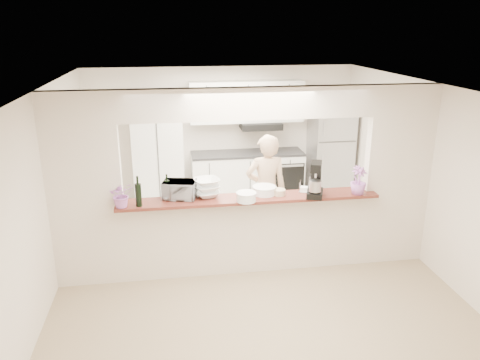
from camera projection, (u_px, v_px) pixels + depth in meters
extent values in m
plane|color=tan|center=(248.00, 270.00, 6.46)|extent=(6.00, 6.00, 0.00)
cube|color=beige|center=(233.00, 224.00, 7.91)|extent=(5.00, 2.90, 0.01)
cube|color=silver|center=(85.00, 193.00, 5.77)|extent=(0.90, 0.15, 2.50)
cube|color=silver|center=(397.00, 177.00, 6.37)|extent=(0.90, 0.15, 2.50)
cube|color=silver|center=(249.00, 103.00, 5.73)|extent=(3.20, 0.15, 0.40)
cube|color=silver|center=(248.00, 235.00, 6.30)|extent=(3.20, 0.15, 1.05)
cube|color=brown|center=(249.00, 199.00, 6.08)|extent=(3.40, 0.38, 0.04)
cube|color=white|center=(158.00, 150.00, 8.48)|extent=(0.90, 0.60, 2.10)
cube|color=white|center=(247.00, 177.00, 8.92)|extent=(2.10, 0.60, 0.90)
cube|color=#2D2D2F|center=(248.00, 153.00, 8.77)|extent=(2.10, 0.62, 0.04)
cube|color=white|center=(247.00, 102.00, 8.58)|extent=(2.10, 0.35, 0.75)
cube|color=black|center=(261.00, 126.00, 8.66)|extent=(0.75, 0.45, 0.12)
cube|color=black|center=(290.00, 178.00, 8.72)|extent=(0.55, 0.02, 0.55)
cube|color=#B7B7BC|center=(330.00, 154.00, 8.98)|extent=(0.75, 0.70, 1.70)
imported|color=pink|center=(122.00, 195.00, 5.69)|extent=(0.33, 0.29, 0.32)
cylinder|color=black|center=(167.00, 189.00, 5.99)|extent=(0.06, 0.06, 0.24)
cylinder|color=black|center=(167.00, 177.00, 5.94)|extent=(0.02, 0.02, 0.08)
cylinder|color=black|center=(138.00, 195.00, 5.73)|extent=(0.08, 0.08, 0.29)
cylinder|color=black|center=(137.00, 180.00, 5.66)|extent=(0.03, 0.03, 0.10)
imported|color=#ACABB0|center=(179.00, 190.00, 6.00)|extent=(0.47, 0.37, 0.23)
imported|color=white|center=(207.00, 188.00, 6.05)|extent=(0.39, 0.39, 0.24)
cylinder|color=white|center=(246.00, 197.00, 5.91)|extent=(0.25, 0.25, 0.11)
cylinder|color=white|center=(246.00, 193.00, 5.89)|extent=(0.26, 0.26, 0.01)
cylinder|color=white|center=(264.00, 191.00, 6.16)|extent=(0.30, 0.30, 0.10)
cylinder|color=white|center=(264.00, 187.00, 6.14)|extent=(0.31, 0.31, 0.01)
cylinder|color=maroon|center=(262.00, 191.00, 6.21)|extent=(0.14, 0.14, 0.07)
cylinder|color=tan|center=(279.00, 192.00, 6.14)|extent=(0.17, 0.17, 0.08)
cube|color=silver|center=(307.00, 192.00, 6.24)|extent=(0.26, 0.21, 0.01)
cube|color=white|center=(308.00, 189.00, 6.23)|extent=(0.12, 0.12, 0.06)
cube|color=black|center=(315.00, 193.00, 6.09)|extent=(0.30, 0.36, 0.08)
cube|color=black|center=(316.00, 176.00, 6.13)|extent=(0.16, 0.15, 0.33)
cube|color=black|center=(316.00, 166.00, 5.96)|extent=(0.22, 0.29, 0.11)
cylinder|color=#B7B7BC|center=(315.00, 186.00, 5.99)|extent=(0.15, 0.15, 0.14)
imported|color=#BD66B8|center=(358.00, 180.00, 6.13)|extent=(0.26, 0.26, 0.37)
imported|color=#D9B18D|center=(266.00, 191.00, 7.00)|extent=(0.63, 0.42, 1.71)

